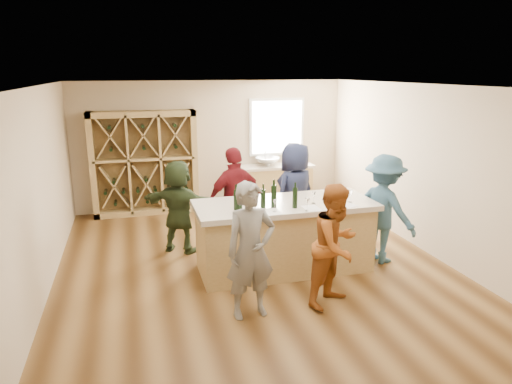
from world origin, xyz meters
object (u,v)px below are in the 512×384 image
object	(u,v)px
wine_bottle_e	(274,196)
person_far_right	(295,194)
wine_bottle_a	(236,200)
person_far_left	(179,206)
sink	(267,161)
person_far_mid	(235,200)
tasting_counter_base	(284,238)
wine_bottle_c	(251,197)
wine_bottle_d	(263,199)
wine_bottle_b	(240,201)
person_near_right	(336,245)
person_near_left	(251,251)
wine_bottle_f	(295,198)
wine_rack	(145,163)
person_server	(383,209)

from	to	relation	value
wine_bottle_e	person_far_right	size ratio (longest dim) A/B	0.18
person_far_right	wine_bottle_e	bearing A→B (deg)	30.23
wine_bottle_a	person_far_left	size ratio (longest dim) A/B	0.18
sink	person_far_mid	size ratio (longest dim) A/B	0.30
tasting_counter_base	wine_bottle_c	bearing A→B (deg)	-171.20
sink	tasting_counter_base	bearing A→B (deg)	-102.63
tasting_counter_base	wine_bottle_d	size ratio (longest dim) A/B	9.09
wine_bottle_b	person_near_right	world-z (taller)	person_near_right
person_far_left	sink	bearing A→B (deg)	-100.29
sink	person_near_left	distance (m)	4.94
wine_bottle_b	wine_bottle_f	distance (m)	0.80
person_far_mid	person_far_left	size ratio (longest dim) A/B	1.13
wine_rack	wine_bottle_d	bearing A→B (deg)	-67.83
wine_rack	wine_bottle_c	world-z (taller)	wine_rack
wine_bottle_e	wine_bottle_d	bearing A→B (deg)	-173.38
sink	person_far_right	size ratio (longest dim) A/B	0.30
wine_bottle_e	person_far_right	bearing A→B (deg)	57.25
wine_bottle_c	person_far_mid	distance (m)	1.09
wine_bottle_a	person_near_right	size ratio (longest dim) A/B	0.18
wine_bottle_a	wine_bottle_b	bearing A→B (deg)	-47.77
wine_bottle_b	wine_rack	bearing A→B (deg)	107.53
person_near_right	person_near_left	bearing A→B (deg)	148.99
person_far_right	person_near_right	bearing A→B (deg)	56.60
wine_rack	person_near_left	xyz separation A→B (m)	(1.07, -4.73, -0.23)
wine_bottle_c	person_near_right	size ratio (longest dim) A/B	0.19
sink	person_far_right	distance (m)	2.45
person_near_left	wine_bottle_f	xyz separation A→B (m)	(0.90, 0.91, 0.36)
wine_rack	wine_bottle_e	distance (m)	4.08
wine_rack	person_far_mid	distance (m)	2.92
tasting_counter_base	person_near_left	size ratio (longest dim) A/B	1.49
wine_rack	person_near_right	xyz separation A→B (m)	(2.22, -4.72, -0.28)
wine_bottle_d	person_far_right	size ratio (longest dim) A/B	0.16
wine_bottle_d	person_near_right	bearing A→B (deg)	-54.76
tasting_counter_base	person_far_right	xyz separation A→B (m)	(0.54, 1.02, 0.41)
wine_bottle_b	wine_bottle_e	xyz separation A→B (m)	(0.51, 0.02, 0.03)
sink	person_far_right	world-z (taller)	person_far_right
wine_bottle_e	person_server	size ratio (longest dim) A/B	0.19
person_near_left	person_far_mid	bearing A→B (deg)	75.46
wine_rack	wine_bottle_e	xyz separation A→B (m)	(1.69, -3.72, 0.15)
person_near_right	person_server	xyz separation A→B (m)	(1.33, 1.08, 0.06)
wine_bottle_a	person_near_left	size ratio (longest dim) A/B	0.17
wine_bottle_e	person_server	xyz separation A→B (m)	(1.86, 0.08, -0.37)
sink	wine_bottle_d	xyz separation A→B (m)	(-1.18, -3.67, 0.21)
wine_bottle_b	person_near_right	xyz separation A→B (m)	(1.04, -0.99, -0.40)
person_far_right	person_far_left	world-z (taller)	person_far_right
wine_rack	person_far_left	xyz separation A→B (m)	(0.45, -2.36, -0.30)
wine_rack	wine_bottle_a	size ratio (longest dim) A/B	7.51
wine_bottle_d	person_near_right	distance (m)	1.28
sink	wine_bottle_b	size ratio (longest dim) A/B	1.96
person_server	person_far_left	xyz separation A→B (m)	(-3.10, 1.28, -0.08)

